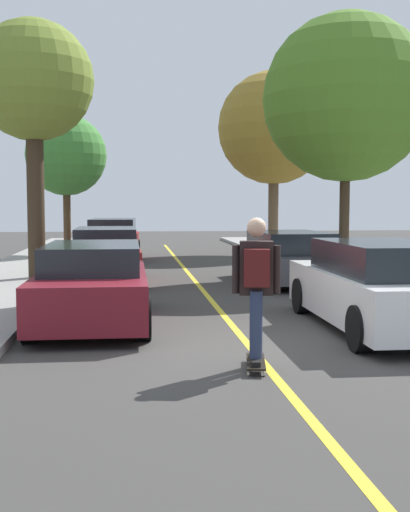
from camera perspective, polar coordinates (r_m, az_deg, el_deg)
ground at (r=9.18m, az=4.10°, el=-8.05°), size 80.00×80.00×0.00m
center_line at (r=13.07m, az=0.90°, el=-4.27°), size 0.12×39.20×0.01m
parked_car_left_nearest at (r=11.22m, az=-9.65°, el=-2.38°), size 1.86×4.32×1.32m
parked_car_left_near at (r=17.13m, az=-8.53°, el=0.07°), size 1.86×4.26×1.39m
parked_car_left_far at (r=23.97m, az=-7.93°, el=1.42°), size 1.98×4.69×1.48m
parked_car_right_nearest at (r=10.86m, az=14.87°, el=-2.54°), size 1.97×4.64×1.41m
parked_car_right_near at (r=16.73m, az=7.21°, el=-0.14°), size 2.05×4.26×1.31m
street_tree_left_nearest at (r=17.43m, az=-14.57°, el=14.20°), size 2.99×2.99×6.41m
street_tree_left_near at (r=25.29m, az=-11.88°, el=8.46°), size 2.99×2.99×5.16m
street_tree_right_nearest at (r=18.23m, az=12.08°, el=13.15°), size 4.40×4.40×6.84m
street_tree_right_near at (r=26.74m, az=5.96°, el=10.89°), size 4.45×4.45×7.09m
skateboard at (r=8.13m, az=4.39°, el=-9.08°), size 0.36×0.86×0.10m
skateboarder at (r=7.92m, az=4.44°, el=-2.13°), size 0.59×0.71×1.73m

